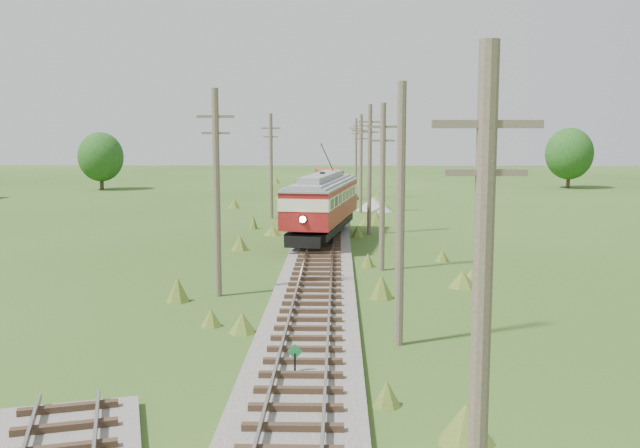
{
  "coord_description": "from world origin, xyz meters",
  "views": [
    {
      "loc": [
        1.05,
        -18.45,
        7.21
      ],
      "look_at": [
        0.0,
        21.79,
        1.92
      ],
      "focal_mm": 40.0,
      "sensor_mm": 36.0,
      "label": 1
    }
  ],
  "objects_px": {
    "switch_marker": "(295,359)",
    "gravel_pile": "(375,204)",
    "streetcar": "(322,200)",
    "gondola": "(329,180)"
  },
  "relations": [
    {
      "from": "streetcar",
      "to": "gondola",
      "type": "bearing_deg",
      "value": 98.78
    },
    {
      "from": "streetcar",
      "to": "gravel_pile",
      "type": "bearing_deg",
      "value": 85.49
    },
    {
      "from": "gravel_pile",
      "to": "gondola",
      "type": "bearing_deg",
      "value": 109.24
    },
    {
      "from": "switch_marker",
      "to": "streetcar",
      "type": "bearing_deg",
      "value": 89.56
    },
    {
      "from": "streetcar",
      "to": "gondola",
      "type": "xyz_separation_m",
      "value": [
        0.0,
        30.83,
        -0.81
      ]
    },
    {
      "from": "streetcar",
      "to": "gondola",
      "type": "relative_size",
      "value": 1.69
    },
    {
      "from": "streetcar",
      "to": "gravel_pile",
      "type": "relative_size",
      "value": 3.75
    },
    {
      "from": "switch_marker",
      "to": "gravel_pile",
      "type": "height_order",
      "value": "gravel_pile"
    },
    {
      "from": "streetcar",
      "to": "gravel_pile",
      "type": "distance_m",
      "value": 19.01
    },
    {
      "from": "switch_marker",
      "to": "streetcar",
      "type": "distance_m",
      "value": 26.22
    }
  ]
}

